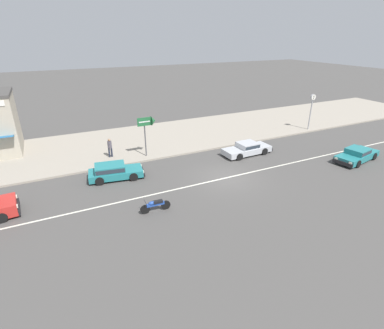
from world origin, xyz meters
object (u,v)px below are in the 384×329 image
hatchback_teal_1 (114,171)px  pedestrian_near_clock (110,146)px  sedan_silver_2 (247,148)px  sedan_teal_3 (357,155)px  motorcycle_0 (155,205)px  arrow_signboard (151,123)px  street_clock (312,104)px

hatchback_teal_1 → pedestrian_near_clock: size_ratio=2.56×
sedan_silver_2 → sedan_teal_3: size_ratio=0.97×
sedan_silver_2 → motorcycle_0: 11.38m
hatchback_teal_1 → motorcycle_0: 5.56m
arrow_signboard → street_clock: bearing=-0.9°
sedan_teal_3 → hatchback_teal_1: bearing=163.9°
hatchback_teal_1 → sedan_silver_2: hatchback_teal_1 is taller
street_clock → arrow_signboard: 17.45m
hatchback_teal_1 → street_clock: (21.32, 2.52, 2.31)m
hatchback_teal_1 → street_clock: street_clock is taller
sedan_silver_2 → sedan_teal_3: (7.26, -5.07, 0.00)m
sedan_silver_2 → arrow_signboard: bearing=157.5°
motorcycle_0 → street_clock: street_clock is taller
hatchback_teal_1 → sedan_teal_3: bearing=-16.1°
hatchback_teal_1 → sedan_silver_2: 11.35m
hatchback_teal_1 → arrow_signboard: size_ratio=1.22×
motorcycle_0 → pedestrian_near_clock: 9.36m
sedan_teal_3 → pedestrian_near_clock: size_ratio=2.89×
sedan_teal_3 → sedan_silver_2: bearing=145.0°
arrow_signboard → sedan_teal_3: bearing=-29.0°
hatchback_teal_1 → sedan_silver_2: size_ratio=0.92×
sedan_teal_3 → motorcycle_0: size_ratio=2.52×
sedan_teal_3 → street_clock: bearing=71.0°
sedan_silver_2 → arrow_signboard: 8.44m
pedestrian_near_clock → sedan_silver_2: bearing=-21.3°
street_clock → pedestrian_near_clock: bearing=176.2°
motorcycle_0 → street_clock: 21.78m
hatchback_teal_1 → street_clock: 21.59m
hatchback_teal_1 → arrow_signboard: bearing=35.7°
hatchback_teal_1 → sedan_teal_3: size_ratio=0.89×
sedan_silver_2 → sedan_teal_3: same height
street_clock → arrow_signboard: street_clock is taller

